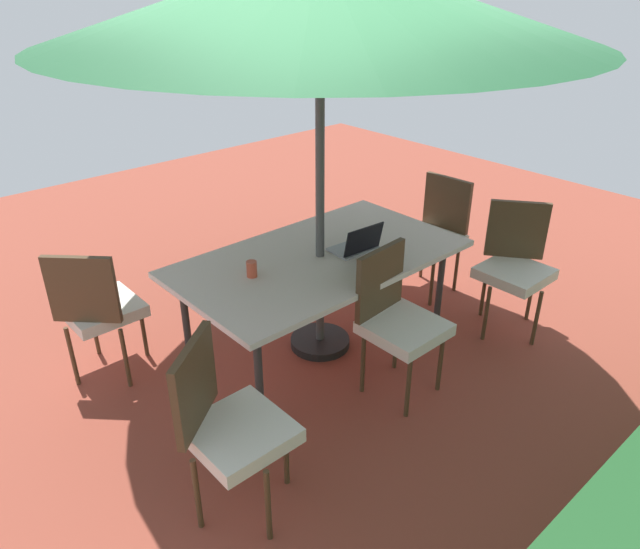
{
  "coord_description": "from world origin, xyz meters",
  "views": [
    {
      "loc": [
        2.45,
        2.73,
        2.52
      ],
      "look_at": [
        0.0,
        0.0,
        0.6
      ],
      "focal_mm": 33.05,
      "sensor_mm": 36.0,
      "label": 1
    }
  ],
  "objects_px": {
    "chair_southeast": "(97,306)",
    "chair_north": "(397,316)",
    "cup": "(252,269)",
    "chair_northeast": "(227,421)",
    "dining_table": "(320,262)",
    "laptop": "(357,245)",
    "chair_west": "(435,230)",
    "chair_northwest": "(515,262)"
  },
  "relations": [
    {
      "from": "dining_table",
      "to": "chair_north",
      "type": "relative_size",
      "value": 2.06
    },
    {
      "from": "chair_southeast",
      "to": "laptop",
      "type": "bearing_deg",
      "value": -162.93
    },
    {
      "from": "chair_west",
      "to": "laptop",
      "type": "relative_size",
      "value": 2.91
    },
    {
      "from": "dining_table",
      "to": "cup",
      "type": "bearing_deg",
      "value": -6.74
    },
    {
      "from": "chair_southeast",
      "to": "chair_northeast",
      "type": "relative_size",
      "value": 1.0
    },
    {
      "from": "dining_table",
      "to": "chair_north",
      "type": "height_order",
      "value": "chair_north"
    },
    {
      "from": "chair_west",
      "to": "laptop",
      "type": "distance_m",
      "value": 1.11
    },
    {
      "from": "chair_west",
      "to": "chair_northwest",
      "type": "xyz_separation_m",
      "value": [
        0.03,
        0.78,
        0.0
      ]
    },
    {
      "from": "chair_west",
      "to": "chair_north",
      "type": "height_order",
      "value": "same"
    },
    {
      "from": "chair_northwest",
      "to": "chair_southeast",
      "type": "bearing_deg",
      "value": -156.64
    },
    {
      "from": "dining_table",
      "to": "cup",
      "type": "relative_size",
      "value": 18.96
    },
    {
      "from": "dining_table",
      "to": "laptop",
      "type": "relative_size",
      "value": 5.99
    },
    {
      "from": "dining_table",
      "to": "chair_northwest",
      "type": "distance_m",
      "value": 1.5
    },
    {
      "from": "cup",
      "to": "dining_table",
      "type": "bearing_deg",
      "value": 173.26
    },
    {
      "from": "chair_northeast",
      "to": "laptop",
      "type": "height_order",
      "value": "chair_northeast"
    },
    {
      "from": "chair_west",
      "to": "laptop",
      "type": "bearing_deg",
      "value": -85.72
    },
    {
      "from": "cup",
      "to": "chair_northeast",
      "type": "bearing_deg",
      "value": 47.33
    },
    {
      "from": "chair_west",
      "to": "chair_northwest",
      "type": "height_order",
      "value": "same"
    },
    {
      "from": "chair_north",
      "to": "chair_west",
      "type": "bearing_deg",
      "value": 24.01
    },
    {
      "from": "chair_southeast",
      "to": "chair_west",
      "type": "bearing_deg",
      "value": -149.55
    },
    {
      "from": "chair_northeast",
      "to": "laptop",
      "type": "relative_size",
      "value": 2.91
    },
    {
      "from": "chair_west",
      "to": "chair_northwest",
      "type": "bearing_deg",
      "value": -5.61
    },
    {
      "from": "chair_southeast",
      "to": "chair_north",
      "type": "xyz_separation_m",
      "value": [
        -1.36,
        1.4,
        0.0
      ]
    },
    {
      "from": "chair_northeast",
      "to": "laptop",
      "type": "xyz_separation_m",
      "value": [
        -1.55,
        -0.66,
        0.24
      ]
    },
    {
      "from": "cup",
      "to": "chair_southeast",
      "type": "bearing_deg",
      "value": -39.24
    },
    {
      "from": "chair_southeast",
      "to": "cup",
      "type": "distance_m",
      "value": 1.05
    },
    {
      "from": "chair_west",
      "to": "chair_north",
      "type": "distance_m",
      "value": 1.46
    },
    {
      "from": "chair_northwest",
      "to": "cup",
      "type": "xyz_separation_m",
      "value": [
        1.81,
        -0.83,
        0.25
      ]
    },
    {
      "from": "chair_northeast",
      "to": "chair_west",
      "type": "height_order",
      "value": "same"
    },
    {
      "from": "chair_west",
      "to": "chair_southeast",
      "type": "bearing_deg",
      "value": -107.83
    },
    {
      "from": "dining_table",
      "to": "chair_west",
      "type": "bearing_deg",
      "value": -179.33
    },
    {
      "from": "laptop",
      "to": "chair_northeast",
      "type": "bearing_deg",
      "value": 27.06
    },
    {
      "from": "cup",
      "to": "chair_west",
      "type": "bearing_deg",
      "value": 178.52
    },
    {
      "from": "chair_southeast",
      "to": "chair_north",
      "type": "bearing_deg",
      "value": 179.4
    },
    {
      "from": "laptop",
      "to": "chair_southeast",
      "type": "bearing_deg",
      "value": -24.15
    },
    {
      "from": "chair_southeast",
      "to": "dining_table",
      "type": "bearing_deg",
      "value": -162.97
    },
    {
      "from": "chair_southeast",
      "to": "laptop",
      "type": "xyz_separation_m",
      "value": [
        -1.56,
        0.83,
        0.24
      ]
    },
    {
      "from": "chair_northwest",
      "to": "dining_table",
      "type": "bearing_deg",
      "value": -158.06
    },
    {
      "from": "chair_northeast",
      "to": "chair_north",
      "type": "distance_m",
      "value": 1.35
    },
    {
      "from": "chair_northwest",
      "to": "cup",
      "type": "distance_m",
      "value": 2.01
    },
    {
      "from": "chair_southeast",
      "to": "chair_northwest",
      "type": "relative_size",
      "value": 1.0
    },
    {
      "from": "cup",
      "to": "chair_north",
      "type": "bearing_deg",
      "value": 127.13
    }
  ]
}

